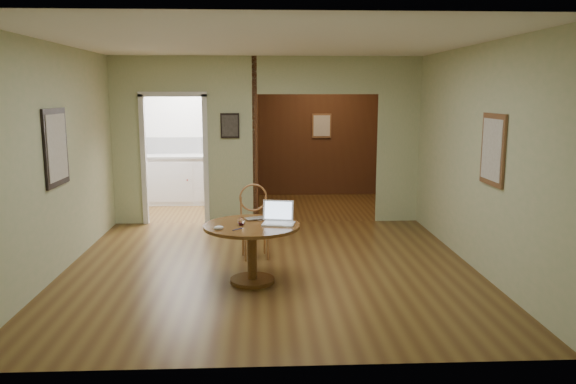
{
  "coord_description": "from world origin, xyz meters",
  "views": [
    {
      "loc": [
        -0.1,
        -6.61,
        2.13
      ],
      "look_at": [
        0.21,
        -0.2,
        0.99
      ],
      "focal_mm": 35.0,
      "sensor_mm": 36.0,
      "label": 1
    }
  ],
  "objects_px": {
    "open_laptop": "(278,218)",
    "chair": "(254,217)",
    "dining_table": "(252,240)",
    "closed_laptop": "(260,219)"
  },
  "relations": [
    {
      "from": "chair",
      "to": "open_laptop",
      "type": "bearing_deg",
      "value": -82.3
    },
    {
      "from": "open_laptop",
      "to": "dining_table",
      "type": "bearing_deg",
      "value": -159.46
    },
    {
      "from": "dining_table",
      "to": "chair",
      "type": "height_order",
      "value": "chair"
    },
    {
      "from": "open_laptop",
      "to": "chair",
      "type": "bearing_deg",
      "value": 117.47
    },
    {
      "from": "open_laptop",
      "to": "closed_laptop",
      "type": "relative_size",
      "value": 1.26
    },
    {
      "from": "chair",
      "to": "closed_laptop",
      "type": "height_order",
      "value": "chair"
    },
    {
      "from": "open_laptop",
      "to": "closed_laptop",
      "type": "bearing_deg",
      "value": 153.73
    },
    {
      "from": "chair",
      "to": "dining_table",
      "type": "bearing_deg",
      "value": -99.29
    },
    {
      "from": "dining_table",
      "to": "open_laptop",
      "type": "xyz_separation_m",
      "value": [
        0.3,
        0.05,
        0.24
      ]
    },
    {
      "from": "closed_laptop",
      "to": "open_laptop",
      "type": "bearing_deg",
      "value": -61.54
    }
  ]
}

